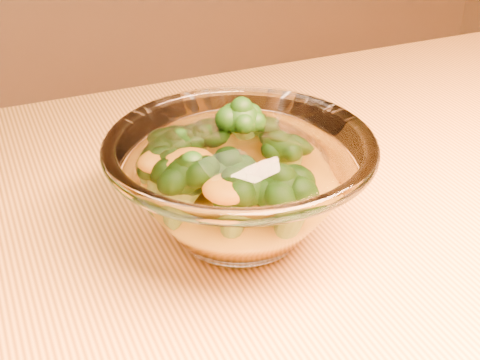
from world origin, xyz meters
The scene contains 3 objects.
glass_bowl centered at (0.04, 0.05, 0.80)m, with size 0.22×0.22×0.10m.
cheese_sauce centered at (0.04, 0.05, 0.78)m, with size 0.12×0.12×0.03m, color orange.
broccoli_heap centered at (0.03, 0.06, 0.81)m, with size 0.13×0.14×0.08m.
Camera 1 is at (-0.14, -0.37, 1.08)m, focal length 50.00 mm.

